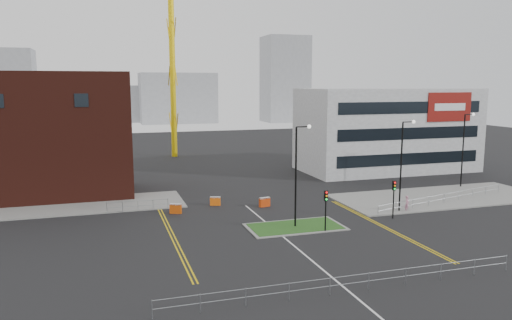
# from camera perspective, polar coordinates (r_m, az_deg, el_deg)

# --- Properties ---
(ground) EXTENTS (200.00, 200.00, 0.00)m
(ground) POSITION_cam_1_polar(r_m,az_deg,el_deg) (37.38, 6.24, -11.23)
(ground) COLOR black
(ground) RESTS_ON ground
(pavement_left) EXTENTS (28.00, 8.00, 0.12)m
(pavement_left) POSITION_cam_1_polar(r_m,az_deg,el_deg) (55.90, -22.90, -5.06)
(pavement_left) COLOR slate
(pavement_left) RESTS_ON ground
(pavement_right) EXTENTS (24.00, 10.00, 0.12)m
(pavement_right) POSITION_cam_1_polar(r_m,az_deg,el_deg) (60.01, 20.34, -4.00)
(pavement_right) COLOR slate
(pavement_right) RESTS_ON ground
(island_kerb) EXTENTS (8.60, 4.60, 0.08)m
(island_kerb) POSITION_cam_1_polar(r_m,az_deg,el_deg) (45.12, 4.50, -7.63)
(island_kerb) COLOR slate
(island_kerb) RESTS_ON ground
(grass_island) EXTENTS (8.00, 4.00, 0.12)m
(grass_island) POSITION_cam_1_polar(r_m,az_deg,el_deg) (45.11, 4.50, -7.60)
(grass_island) COLOR #1F4717
(grass_island) RESTS_ON ground
(brick_building) EXTENTS (24.20, 10.07, 14.24)m
(brick_building) POSITION_cam_1_polar(r_m,az_deg,el_deg) (61.05, -25.54, 2.36)
(brick_building) COLOR #441811
(brick_building) RESTS_ON ground
(office_block) EXTENTS (25.00, 12.20, 12.00)m
(office_block) POSITION_cam_1_polar(r_m,az_deg,el_deg) (75.99, 14.72, 3.39)
(office_block) COLOR #A4A6A9
(office_block) RESTS_ON ground
(tower_crane) EXTENTS (49.17, 21.64, 36.43)m
(tower_crane) POSITION_cam_1_polar(r_m,az_deg,el_deg) (92.03, -6.39, 16.50)
(tower_crane) COLOR yellow
(tower_crane) RESTS_ON ground
(streetlamp_island) EXTENTS (1.46, 0.36, 9.18)m
(streetlamp_island) POSITION_cam_1_polar(r_m,az_deg,el_deg) (43.99, 4.85, -0.87)
(streetlamp_island) COLOR black
(streetlamp_island) RESTS_ON ground
(streetlamp_right_near) EXTENTS (1.46, 0.36, 9.18)m
(streetlamp_right_near) POSITION_cam_1_polar(r_m,az_deg,el_deg) (51.36, 16.48, 0.19)
(streetlamp_right_near) COLOR black
(streetlamp_right_near) RESTS_ON ground
(streetlamp_right_far) EXTENTS (1.46, 0.36, 9.18)m
(streetlamp_right_far) POSITION_cam_1_polar(r_m,az_deg,el_deg) (66.09, 22.75, 1.71)
(streetlamp_right_far) COLOR black
(streetlamp_right_far) RESTS_ON ground
(traffic_light_island) EXTENTS (0.28, 0.33, 3.65)m
(traffic_light_island) POSITION_cam_1_polar(r_m,az_deg,el_deg) (43.46, 7.99, -4.87)
(traffic_light_island) COLOR black
(traffic_light_island) RESTS_ON ground
(traffic_light_right) EXTENTS (0.28, 0.33, 3.65)m
(traffic_light_right) POSITION_cam_1_polar(r_m,az_deg,el_deg) (48.99, 15.49, -3.55)
(traffic_light_right) COLOR black
(traffic_light_right) RESTS_ON ground
(railing_front) EXTENTS (24.05, 0.05, 1.10)m
(railing_front) POSITION_cam_1_polar(r_m,az_deg,el_deg) (32.07, 10.67, -13.31)
(railing_front) COLOR gray
(railing_front) RESTS_ON ground
(railing_left) EXTENTS (6.05, 0.05, 1.10)m
(railing_left) POSITION_cam_1_polar(r_m,az_deg,el_deg) (51.65, -13.35, -4.92)
(railing_left) COLOR gray
(railing_left) RESTS_ON ground
(railing_right) EXTENTS (19.05, 5.05, 1.10)m
(railing_right) POSITION_cam_1_polar(r_m,az_deg,el_deg) (57.03, 20.71, -3.92)
(railing_right) COLOR gray
(railing_right) RESTS_ON ground
(centre_line) EXTENTS (0.15, 30.00, 0.01)m
(centre_line) POSITION_cam_1_polar(r_m,az_deg,el_deg) (39.11, 5.05, -10.29)
(centre_line) COLOR silver
(centre_line) RESTS_ON ground
(yellow_left_a) EXTENTS (0.12, 24.00, 0.01)m
(yellow_left_a) POSITION_cam_1_polar(r_m,az_deg,el_deg) (44.33, -9.96, -8.08)
(yellow_left_a) COLOR gold
(yellow_left_a) RESTS_ON ground
(yellow_left_b) EXTENTS (0.12, 24.00, 0.01)m
(yellow_left_b) POSITION_cam_1_polar(r_m,az_deg,el_deg) (44.37, -9.57, -8.06)
(yellow_left_b) COLOR gold
(yellow_left_b) RESTS_ON ground
(yellow_right_a) EXTENTS (0.12, 20.00, 0.01)m
(yellow_right_a) POSITION_cam_1_polar(r_m,az_deg,el_deg) (46.68, 14.08, -7.35)
(yellow_right_a) COLOR gold
(yellow_right_a) RESTS_ON ground
(yellow_right_b) EXTENTS (0.12, 20.00, 0.01)m
(yellow_right_b) POSITION_cam_1_polar(r_m,az_deg,el_deg) (46.84, 14.39, -7.31)
(yellow_right_b) COLOR gold
(yellow_right_b) RESTS_ON ground
(skyline_a) EXTENTS (18.00, 12.00, 22.00)m
(skyline_a) POSITION_cam_1_polar(r_m,az_deg,el_deg) (154.31, -27.20, 7.16)
(skyline_a) COLOR gray
(skyline_a) RESTS_ON ground
(skyline_b) EXTENTS (24.00, 12.00, 16.00)m
(skyline_b) POSITION_cam_1_polar(r_m,az_deg,el_deg) (164.00, -8.93, 7.01)
(skyline_b) COLOR gray
(skyline_b) RESTS_ON ground
(skyline_c) EXTENTS (14.00, 12.00, 28.00)m
(skyline_c) POSITION_cam_1_polar(r_m,az_deg,el_deg) (167.93, 3.33, 9.18)
(skyline_c) COLOR gray
(skyline_c) RESTS_ON ground
(skyline_d) EXTENTS (30.00, 12.00, 12.00)m
(skyline_d) POSITION_cam_1_polar(r_m,az_deg,el_deg) (172.38, -15.37, 6.22)
(skyline_d) COLOR gray
(skyline_d) RESTS_ON ground
(pedestrian) EXTENTS (0.72, 0.69, 1.65)m
(pedestrian) POSITION_cam_1_polar(r_m,az_deg,el_deg) (52.24, 16.88, -4.81)
(pedestrian) COLOR #C37E99
(pedestrian) RESTS_ON ground
(barrier_left) EXTENTS (1.22, 0.78, 0.97)m
(barrier_left) POSITION_cam_1_polar(r_m,az_deg,el_deg) (50.11, -9.17, -5.46)
(barrier_left) COLOR #CA480B
(barrier_left) RESTS_ON ground
(barrier_mid) EXTENTS (1.14, 0.68, 0.91)m
(barrier_mid) POSITION_cam_1_polar(r_m,az_deg,el_deg) (52.90, -4.68, -4.66)
(barrier_mid) COLOR #FA620D
(barrier_mid) RESTS_ON ground
(barrier_right) EXTENTS (1.21, 0.63, 0.97)m
(barrier_right) POSITION_cam_1_polar(r_m,az_deg,el_deg) (52.17, 0.99, -4.79)
(barrier_right) COLOR red
(barrier_right) RESTS_ON ground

